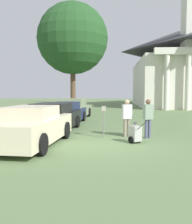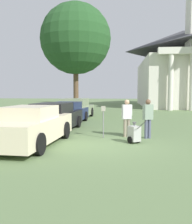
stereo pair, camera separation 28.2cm
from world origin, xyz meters
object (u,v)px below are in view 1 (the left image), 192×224
object	(u,v)px
parked_car_sage	(73,109)
person_supervisor	(148,116)
parked_car_navy	(65,114)
church	(178,65)
parked_car_cream	(33,127)
parked_car_black	(53,118)
person_worker	(127,116)
parking_meter	(104,116)
equipment_cart	(135,133)

from	to	relation	value
parked_car_sage	person_supervisor	size ratio (longest dim) A/B	2.96
parked_car_navy	parked_car_sage	distance (m)	3.22
parked_car_sage	church	bearing A→B (deg)	59.34
parked_car_navy	person_supervisor	world-z (taller)	person_supervisor
parked_car_cream	parked_car_black	world-z (taller)	parked_car_cream
parked_car_navy	person_worker	xyz separation A→B (m)	(3.66, -4.25, 0.31)
parked_car_black	church	xyz separation A→B (m)	(12.08, 23.74, 5.09)
parked_car_navy	person_supervisor	size ratio (longest dim) A/B	3.03
parked_car_sage	parked_car_black	bearing A→B (deg)	-85.88
parking_meter	parked_car_sage	bearing A→B (deg)	108.53
equipment_cart	person_worker	bearing A→B (deg)	69.05
parked_car_navy	parking_meter	distance (m)	5.32
parked_car_black	parking_meter	size ratio (longest dim) A/B	3.75
parked_car_navy	parking_meter	xyz separation A→B (m)	(2.63, -4.62, 0.33)
parked_car_sage	person_worker	size ratio (longest dim) A/B	3.01
parked_car_cream	parked_car_black	distance (m)	3.18
parked_car_black	parked_car_navy	distance (m)	3.12
parked_car_cream	parking_meter	size ratio (longest dim) A/B	3.46
parked_car_black	equipment_cart	bearing A→B (deg)	-28.29
parking_meter	parked_car_navy	bearing A→B (deg)	119.65
parked_car_black	person_worker	bearing A→B (deg)	-13.01
parked_car_black	person_worker	distance (m)	3.84
parked_car_sage	person_supervisor	bearing A→B (deg)	-55.46
parking_meter	person_supervisor	size ratio (longest dim) A/B	0.82
parked_car_cream	person_supervisor	distance (m)	4.90
parked_car_black	parked_car_navy	world-z (taller)	parked_car_black
parked_car_black	person_supervisor	xyz separation A→B (m)	(4.56, -1.43, 0.29)
parked_car_sage	person_worker	world-z (taller)	person_worker
parked_car_sage	church	size ratio (longest dim) A/B	0.19
parking_meter	equipment_cart	size ratio (longest dim) A/B	1.41
person_worker	person_supervisor	world-z (taller)	person_supervisor
parked_car_sage	person_supervisor	distance (m)	9.02
parking_meter	person_worker	xyz separation A→B (m)	(1.04, 0.37, -0.02)
parked_car_cream	person_supervisor	xyz separation A→B (m)	(4.56, 1.76, 0.26)
person_supervisor	equipment_cart	size ratio (longest dim) A/B	1.72
parked_car_cream	parking_meter	xyz separation A→B (m)	(2.63, 1.69, 0.27)
parked_car_black	parked_car_sage	size ratio (longest dim) A/B	1.04
person_worker	church	size ratio (longest dim) A/B	0.06
parked_car_cream	equipment_cart	distance (m)	4.00
parked_car_cream	church	xyz separation A→B (m)	(12.08, 26.93, 5.07)
parked_car_sage	equipment_cart	size ratio (longest dim) A/B	5.09
parked_car_cream	parking_meter	world-z (taller)	parked_car_cream
parking_meter	equipment_cart	distance (m)	1.74
parked_car_sage	person_supervisor	xyz separation A→B (m)	(4.56, -7.77, 0.28)
parked_car_cream	person_worker	world-z (taller)	person_worker
parking_meter	person_worker	bearing A→B (deg)	19.57
church	parking_meter	bearing A→B (deg)	-110.53
parked_car_cream	parked_car_black	xyz separation A→B (m)	(-0.00, 3.18, -0.03)
parked_car_sage	person_worker	xyz separation A→B (m)	(3.66, -7.47, 0.26)
parked_car_cream	parked_car_navy	xyz separation A→B (m)	(-0.00, 6.30, -0.06)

